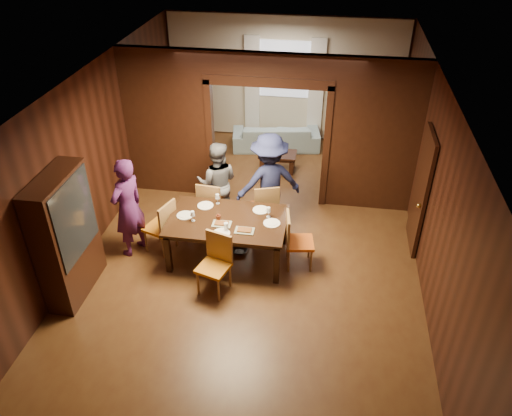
% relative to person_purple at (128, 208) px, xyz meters
% --- Properties ---
extents(floor, '(9.00, 9.00, 0.00)m').
position_rel_person_purple_xyz_m(floor, '(2.01, 0.45, -0.88)').
color(floor, '#4F2B16').
rests_on(floor, ground).
extents(ceiling, '(5.50, 9.00, 0.02)m').
position_rel_person_purple_xyz_m(ceiling, '(2.01, 0.45, 2.02)').
color(ceiling, silver).
rests_on(ceiling, room_walls).
extents(room_walls, '(5.52, 9.01, 2.90)m').
position_rel_person_purple_xyz_m(room_walls, '(2.01, 2.34, 0.63)').
color(room_walls, black).
rests_on(room_walls, floor).
extents(person_purple, '(0.64, 0.75, 1.75)m').
position_rel_person_purple_xyz_m(person_purple, '(0.00, 0.00, 0.00)').
color(person_purple, '#501D57').
rests_on(person_purple, floor).
extents(person_grey, '(0.83, 0.68, 1.57)m').
position_rel_person_purple_xyz_m(person_grey, '(1.23, 1.16, -0.09)').
color(person_grey, '#5D5D65').
rests_on(person_grey, floor).
extents(person_navy, '(1.34, 1.10, 1.81)m').
position_rel_person_purple_xyz_m(person_navy, '(2.17, 1.12, 0.03)').
color(person_navy, '#1B1F45').
rests_on(person_navy, floor).
extents(sofa, '(2.12, 1.11, 0.59)m').
position_rel_person_purple_xyz_m(sofa, '(1.92, 4.30, -0.58)').
color(sofa, '#89A6B4').
rests_on(sofa, floor).
extents(serving_bowl, '(0.29, 0.29, 0.07)m').
position_rel_person_purple_xyz_m(serving_bowl, '(1.79, 0.23, -0.08)').
color(serving_bowl, black).
rests_on(serving_bowl, dining_table).
extents(dining_table, '(1.91, 1.19, 0.76)m').
position_rel_person_purple_xyz_m(dining_table, '(1.63, 0.08, -0.50)').
color(dining_table, black).
rests_on(dining_table, floor).
extents(coffee_table, '(0.80, 0.50, 0.40)m').
position_rel_person_purple_xyz_m(coffee_table, '(2.08, 3.22, -0.68)').
color(coffee_table, black).
rests_on(coffee_table, floor).
extents(chair_left, '(0.56, 0.56, 0.97)m').
position_rel_person_purple_xyz_m(chair_left, '(0.45, 0.11, -0.39)').
color(chair_left, orange).
rests_on(chair_left, floor).
extents(chair_right, '(0.50, 0.50, 0.97)m').
position_rel_person_purple_xyz_m(chair_right, '(2.82, 0.06, -0.39)').
color(chair_right, '#C95212').
rests_on(chair_right, floor).
extents(chair_far_l, '(0.48, 0.48, 0.97)m').
position_rel_person_purple_xyz_m(chair_far_l, '(1.18, 0.92, -0.39)').
color(chair_far_l, '#D75C14').
rests_on(chair_far_l, floor).
extents(chair_far_r, '(0.56, 0.56, 0.97)m').
position_rel_person_purple_xyz_m(chair_far_r, '(2.12, 0.99, -0.39)').
color(chair_far_r, '#C04A12').
rests_on(chair_far_r, floor).
extents(chair_near, '(0.55, 0.55, 0.97)m').
position_rel_person_purple_xyz_m(chair_near, '(1.58, -0.77, -0.39)').
color(chair_near, '#C66F12').
rests_on(chair_near, floor).
extents(hutch, '(0.40, 1.20, 2.00)m').
position_rel_person_purple_xyz_m(hutch, '(-0.52, -1.05, 0.12)').
color(hutch, black).
rests_on(hutch, floor).
extents(door_right, '(0.06, 0.90, 2.10)m').
position_rel_person_purple_xyz_m(door_right, '(4.71, 0.95, 0.17)').
color(door_right, black).
rests_on(door_right, floor).
extents(window_far, '(1.20, 0.03, 1.30)m').
position_rel_person_purple_xyz_m(window_far, '(2.01, 4.89, 0.82)').
color(window_far, silver).
rests_on(window_far, back_wall).
extents(curtain_left, '(0.35, 0.06, 2.40)m').
position_rel_person_purple_xyz_m(curtain_left, '(1.26, 4.85, 0.37)').
color(curtain_left, white).
rests_on(curtain_left, back_wall).
extents(curtain_right, '(0.35, 0.06, 2.40)m').
position_rel_person_purple_xyz_m(curtain_right, '(2.76, 4.85, 0.37)').
color(curtain_right, white).
rests_on(curtain_right, back_wall).
extents(plate_left, '(0.27, 0.27, 0.01)m').
position_rel_person_purple_xyz_m(plate_left, '(0.93, 0.08, -0.11)').
color(plate_left, silver).
rests_on(plate_left, dining_table).
extents(plate_far_l, '(0.27, 0.27, 0.01)m').
position_rel_person_purple_xyz_m(plate_far_l, '(1.19, 0.42, -0.11)').
color(plate_far_l, white).
rests_on(plate_far_l, dining_table).
extents(plate_far_r, '(0.27, 0.27, 0.01)m').
position_rel_person_purple_xyz_m(plate_far_r, '(2.13, 0.43, -0.11)').
color(plate_far_r, white).
rests_on(plate_far_r, dining_table).
extents(plate_right, '(0.27, 0.27, 0.01)m').
position_rel_person_purple_xyz_m(plate_right, '(2.35, 0.08, -0.11)').
color(plate_right, white).
rests_on(plate_right, dining_table).
extents(plate_near, '(0.27, 0.27, 0.01)m').
position_rel_person_purple_xyz_m(plate_near, '(1.62, -0.30, -0.11)').
color(plate_near, silver).
rests_on(plate_near, dining_table).
extents(platter_a, '(0.30, 0.20, 0.04)m').
position_rel_person_purple_xyz_m(platter_a, '(1.57, -0.07, -0.10)').
color(platter_a, gray).
rests_on(platter_a, dining_table).
extents(platter_b, '(0.30, 0.20, 0.04)m').
position_rel_person_purple_xyz_m(platter_b, '(1.96, -0.19, -0.10)').
color(platter_b, gray).
rests_on(platter_b, dining_table).
extents(wineglass_left, '(0.08, 0.08, 0.18)m').
position_rel_person_purple_xyz_m(wineglass_left, '(1.09, -0.04, -0.03)').
color(wineglass_left, silver).
rests_on(wineglass_left, dining_table).
extents(wineglass_far, '(0.08, 0.08, 0.18)m').
position_rel_person_purple_xyz_m(wineglass_far, '(1.37, 0.53, -0.03)').
color(wineglass_far, white).
rests_on(wineglass_far, dining_table).
extents(wineglass_right, '(0.08, 0.08, 0.18)m').
position_rel_person_purple_xyz_m(wineglass_right, '(2.28, 0.26, -0.03)').
color(wineglass_right, white).
rests_on(wineglass_right, dining_table).
extents(tumbler, '(0.07, 0.07, 0.14)m').
position_rel_person_purple_xyz_m(tumbler, '(1.68, -0.21, -0.05)').
color(tumbler, silver).
rests_on(tumbler, dining_table).
extents(condiment_jar, '(0.08, 0.08, 0.11)m').
position_rel_person_purple_xyz_m(condiment_jar, '(1.49, 0.05, -0.06)').
color(condiment_jar, '#4D2012').
rests_on(condiment_jar, dining_table).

